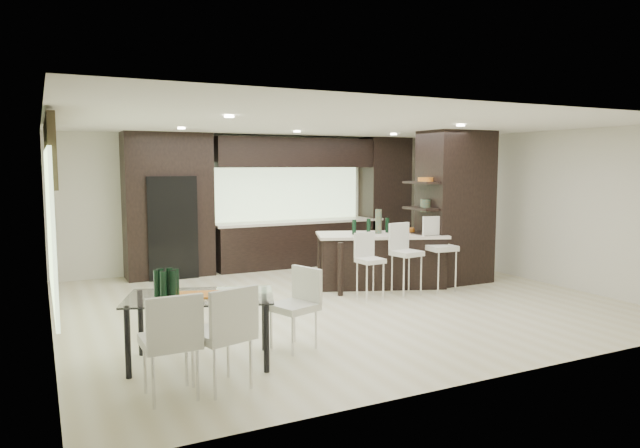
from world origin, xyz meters
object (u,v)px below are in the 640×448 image
kitchen_island (381,260)px  floor_vase (378,247)px  chair_near (221,341)px  stool_left (370,272)px  stool_right (440,261)px  bench (371,267)px  stool_mid (406,266)px  dining_table (201,330)px  chair_far (170,348)px  chair_end (293,312)px

kitchen_island → floor_vase: floor_vase is taller
floor_vase → chair_near: bearing=-139.2°
stool_left → stool_right: stool_right is taller
stool_left → stool_right: (1.35, -0.04, 0.08)m
stool_right → bench: stool_right is taller
stool_mid → stool_right: 0.67m
floor_vase → dining_table: (-3.79, -2.52, -0.30)m
bench → stool_mid: bearing=-73.5°
chair_near → chair_far: (-0.48, 0.00, -0.01)m
floor_vase → kitchen_island: bearing=-50.7°
chair_far → dining_table: bearing=56.7°
stool_mid → floor_vase: 0.84m
dining_table → chair_end: 1.08m
kitchen_island → chair_near: 5.01m
floor_vase → dining_table: bearing=-146.4°
chair_near → stool_left: bearing=22.8°
dining_table → chair_near: bearing=-70.9°
stool_left → bench: (0.72, 1.15, -0.16)m
stool_right → floor_vase: size_ratio=0.75×
stool_left → kitchen_island: bearing=44.1°
kitchen_island → chair_end: size_ratio=2.56×
stool_left → chair_near: chair_near is taller
chair_far → stool_right: bearing=25.1°
dining_table → stool_mid: bearing=43.1°
chair_far → kitchen_island: bearing=35.9°
stool_right → floor_vase: 1.10m
stool_mid → chair_far: (-4.30, -2.46, -0.01)m
stool_right → chair_far: (-4.97, -2.44, -0.05)m
dining_table → chair_end: bearing=19.1°
chair_end → stool_mid: bearing=-77.2°
bench → dining_table: bearing=-124.7°
floor_vase → chair_near: floor_vase is taller
stool_left → chair_far: 4.39m
stool_left → chair_far: (-3.63, -2.48, 0.04)m
stool_left → chair_end: bearing=-144.6°
bench → chair_far: (-4.35, -3.63, 0.20)m
bench → chair_far: size_ratio=1.49×
kitchen_island → chair_far: kitchen_island is taller
kitchen_island → dining_table: (-3.82, -2.48, -0.09)m
floor_vase → stool_mid: bearing=-88.0°
chair_far → stool_mid: bearing=28.6°
bench → chair_near: (-3.87, -3.63, 0.20)m
chair_end → floor_vase: bearing=-66.2°
chair_far → chair_end: chair_far is taller
stool_mid → floor_vase: size_ratio=0.70×
kitchen_island → stool_right: size_ratio=2.19×
kitchen_island → chair_near: size_ratio=2.38×
bench → dining_table: (-3.87, -2.87, 0.11)m
stool_right → kitchen_island: bearing=135.6°
stool_right → chair_near: bearing=-146.2°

